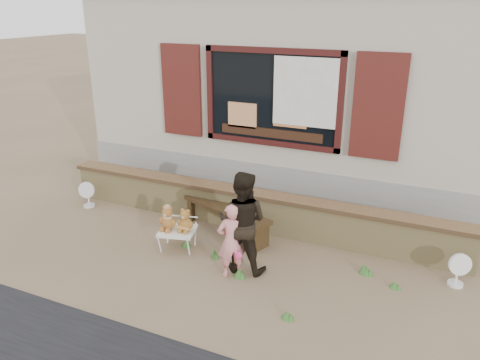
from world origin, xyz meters
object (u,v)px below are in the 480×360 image
at_px(child, 231,241).
at_px(adult, 242,222).
at_px(bench, 226,214).
at_px(teddy_bear_right, 186,220).
at_px(folding_chair, 177,231).
at_px(teddy_bear_left, 168,217).

height_order(child, adult, adult).
bearing_deg(bench, child, -39.14).
bearing_deg(teddy_bear_right, folding_chair, 180.00).
xyz_separation_m(child, adult, (0.06, 0.22, 0.20)).
relative_size(teddy_bear_right, child, 0.34).
distance_m(folding_chair, teddy_bear_right, 0.26).
height_order(teddy_bear_left, child, child).
bearing_deg(teddy_bear_left, child, -28.63).
bearing_deg(child, bench, -100.68).
distance_m(teddy_bear_left, teddy_bear_right, 0.28).
bearing_deg(adult, teddy_bear_left, -10.42).
height_order(folding_chair, teddy_bear_left, teddy_bear_left).
height_order(bench, folding_chair, bench).
bearing_deg(folding_chair, bench, 47.02).
bearing_deg(child, adult, -146.30).
xyz_separation_m(teddy_bear_left, teddy_bear_right, (0.27, 0.07, -0.01)).
bearing_deg(folding_chair, teddy_bear_right, -0.00).
bearing_deg(bench, adult, -31.26).
height_order(bench, adult, adult).
height_order(teddy_bear_left, teddy_bear_right, teddy_bear_left).
xyz_separation_m(teddy_bear_right, adult, (1.01, -0.17, 0.23)).
distance_m(bench, teddy_bear_right, 0.85).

